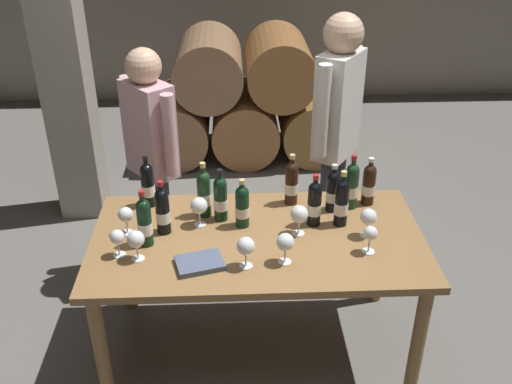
% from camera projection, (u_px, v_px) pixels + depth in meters
% --- Properties ---
extents(ground_plane, '(14.00, 14.00, 0.00)m').
position_uv_depth(ground_plane, '(258.00, 346.00, 3.33)').
color(ground_plane, '#66635E').
extents(barrel_stack, '(1.86, 0.90, 1.15)m').
position_uv_depth(barrel_stack, '(244.00, 101.00, 5.33)').
color(barrel_stack, '#8F6143').
rests_on(barrel_stack, ground_plane).
extents(stone_pillar, '(0.32, 0.32, 2.60)m').
position_uv_depth(stone_pillar, '(61.00, 48.00, 4.02)').
color(stone_pillar, gray).
rests_on(stone_pillar, ground_plane).
extents(dining_table, '(1.70, 0.90, 0.76)m').
position_uv_depth(dining_table, '(258.00, 251.00, 2.99)').
color(dining_table, olive).
rests_on(dining_table, ground_plane).
extents(wine_bottle_0, '(0.07, 0.07, 0.28)m').
position_uv_depth(wine_bottle_0, '(333.00, 191.00, 3.12)').
color(wine_bottle_0, black).
rests_on(wine_bottle_0, dining_table).
extents(wine_bottle_1, '(0.07, 0.07, 0.30)m').
position_uv_depth(wine_bottle_1, '(221.00, 198.00, 3.04)').
color(wine_bottle_1, black).
rests_on(wine_bottle_1, dining_table).
extents(wine_bottle_2, '(0.07, 0.07, 0.31)m').
position_uv_depth(wine_bottle_2, '(342.00, 202.00, 2.99)').
color(wine_bottle_2, black).
rests_on(wine_bottle_2, dining_table).
extents(wine_bottle_3, '(0.07, 0.07, 0.27)m').
position_uv_depth(wine_bottle_3, '(242.00, 206.00, 2.98)').
color(wine_bottle_3, black).
rests_on(wine_bottle_3, dining_table).
extents(wine_bottle_4, '(0.07, 0.07, 0.30)m').
position_uv_depth(wine_bottle_4, '(163.00, 211.00, 2.93)').
color(wine_bottle_4, black).
rests_on(wine_bottle_4, dining_table).
extents(wine_bottle_5, '(0.07, 0.07, 0.28)m').
position_uv_depth(wine_bottle_5, '(369.00, 184.00, 3.18)').
color(wine_bottle_5, black).
rests_on(wine_bottle_5, dining_table).
extents(wine_bottle_6, '(0.07, 0.07, 0.30)m').
position_uv_depth(wine_bottle_6, '(292.00, 182.00, 3.18)').
color(wine_bottle_6, black).
rests_on(wine_bottle_6, dining_table).
extents(wine_bottle_7, '(0.07, 0.07, 0.29)m').
position_uv_depth(wine_bottle_7, '(314.00, 203.00, 2.99)').
color(wine_bottle_7, black).
rests_on(wine_bottle_7, dining_table).
extents(wine_bottle_8, '(0.07, 0.07, 0.32)m').
position_uv_depth(wine_bottle_8, '(204.00, 193.00, 3.07)').
color(wine_bottle_8, '#19381E').
rests_on(wine_bottle_8, dining_table).
extents(wine_bottle_9, '(0.07, 0.07, 0.31)m').
position_uv_depth(wine_bottle_9, '(145.00, 222.00, 2.83)').
color(wine_bottle_9, black).
rests_on(wine_bottle_9, dining_table).
extents(wine_bottle_10, '(0.07, 0.07, 0.32)m').
position_uv_depth(wine_bottle_10, '(352.00, 185.00, 3.14)').
color(wine_bottle_10, '#19381E').
rests_on(wine_bottle_10, dining_table).
extents(wine_bottle_11, '(0.07, 0.07, 0.31)m').
position_uv_depth(wine_bottle_11, '(148.00, 184.00, 3.16)').
color(wine_bottle_11, black).
rests_on(wine_bottle_11, dining_table).
extents(wine_glass_0, '(0.07, 0.07, 0.15)m').
position_uv_depth(wine_glass_0, '(370.00, 234.00, 2.78)').
color(wine_glass_0, white).
rests_on(wine_glass_0, dining_table).
extents(wine_glass_1, '(0.09, 0.09, 0.16)m').
position_uv_depth(wine_glass_1, '(199.00, 206.00, 2.99)').
color(wine_glass_1, white).
rests_on(wine_glass_1, dining_table).
extents(wine_glass_2, '(0.08, 0.08, 0.15)m').
position_uv_depth(wine_glass_2, '(126.00, 215.00, 2.93)').
color(wine_glass_2, white).
rests_on(wine_glass_2, dining_table).
extents(wine_glass_3, '(0.09, 0.09, 0.16)m').
position_uv_depth(wine_glass_3, '(246.00, 247.00, 2.68)').
color(wine_glass_3, white).
rests_on(wine_glass_3, dining_table).
extents(wine_glass_4, '(0.08, 0.08, 0.16)m').
position_uv_depth(wine_glass_4, '(136.00, 240.00, 2.73)').
color(wine_glass_4, white).
rests_on(wine_glass_4, dining_table).
extents(wine_glass_5, '(0.09, 0.09, 0.17)m').
position_uv_depth(wine_glass_5, '(299.00, 215.00, 2.92)').
color(wine_glass_5, white).
rests_on(wine_glass_5, dining_table).
extents(wine_glass_6, '(0.07, 0.07, 0.15)m').
position_uv_depth(wine_glass_6, '(117.00, 238.00, 2.76)').
color(wine_glass_6, white).
rests_on(wine_glass_6, dining_table).
extents(wine_glass_7, '(0.08, 0.08, 0.16)m').
position_uv_depth(wine_glass_7, '(368.00, 217.00, 2.90)').
color(wine_glass_7, white).
rests_on(wine_glass_7, dining_table).
extents(wine_glass_8, '(0.09, 0.09, 0.16)m').
position_uv_depth(wine_glass_8, '(285.00, 243.00, 2.71)').
color(wine_glass_8, white).
rests_on(wine_glass_8, dining_table).
extents(tasting_notebook, '(0.25, 0.21, 0.03)m').
position_uv_depth(tasting_notebook, '(200.00, 263.00, 2.73)').
color(tasting_notebook, '#4C5670').
rests_on(tasting_notebook, dining_table).
extents(sommelier_presenting, '(0.33, 0.42, 1.72)m').
position_uv_depth(sommelier_presenting, '(337.00, 126.00, 3.48)').
color(sommelier_presenting, '#383842').
rests_on(sommelier_presenting, ground_plane).
extents(taster_seated_left, '(0.35, 0.40, 1.54)m').
position_uv_depth(taster_seated_left, '(151.00, 150.00, 3.47)').
color(taster_seated_left, '#383842').
rests_on(taster_seated_left, ground_plane).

